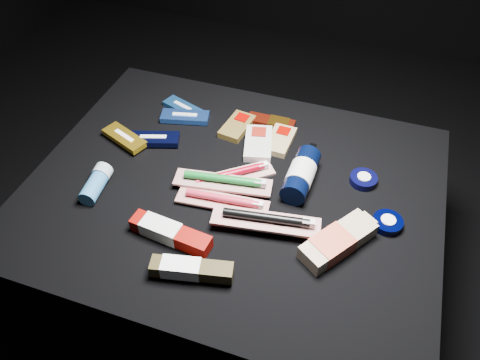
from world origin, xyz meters
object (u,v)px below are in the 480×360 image
(lotion_bottle, at_px, (301,174))
(bodywash_bottle, at_px, (337,242))
(toothpaste_carton_red, at_px, (167,232))
(deodorant_stick, at_px, (96,183))

(lotion_bottle, height_order, bodywash_bottle, lotion_bottle)
(bodywash_bottle, bearing_deg, lotion_bottle, 161.04)
(bodywash_bottle, relative_size, toothpaste_carton_red, 0.97)
(lotion_bottle, bearing_deg, toothpaste_carton_red, -130.95)
(bodywash_bottle, height_order, deodorant_stick, deodorant_stick)
(toothpaste_carton_red, bearing_deg, bodywash_bottle, 20.57)
(bodywash_bottle, bearing_deg, toothpaste_carton_red, -130.77)
(lotion_bottle, height_order, toothpaste_carton_red, lotion_bottle)
(toothpaste_carton_red, bearing_deg, deodorant_stick, 167.13)
(deodorant_stick, relative_size, toothpaste_carton_red, 0.58)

